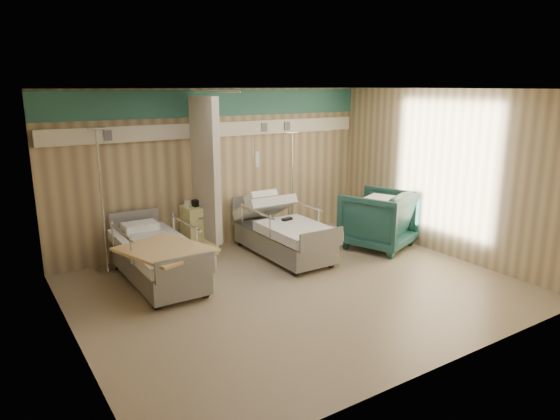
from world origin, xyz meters
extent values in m
cube|color=gray|center=(0.00, 0.00, 0.00)|extent=(6.00, 5.00, 0.00)
cube|color=tan|center=(0.00, 2.50, 1.40)|extent=(6.00, 0.04, 2.80)
cube|color=tan|center=(0.00, -2.50, 1.40)|extent=(6.00, 0.04, 2.80)
cube|color=tan|center=(-3.00, 0.00, 1.40)|extent=(0.04, 5.00, 2.80)
cube|color=tan|center=(3.00, 0.00, 1.40)|extent=(0.04, 5.00, 2.80)
cube|color=silver|center=(0.00, 0.00, 2.80)|extent=(6.00, 5.00, 0.04)
cube|color=#2D6960|center=(0.00, 2.48, 2.55)|extent=(6.00, 0.04, 0.45)
cube|color=silver|center=(0.00, 2.45, 2.10)|extent=(5.88, 0.08, 0.25)
cylinder|color=silver|center=(-0.50, 1.60, 2.76)|extent=(0.03, 1.80, 0.03)
cube|color=beige|center=(-0.50, 1.95, 1.51)|extent=(0.12, 0.90, 2.35)
cube|color=#EFEE95|center=(-0.55, 2.20, 0.42)|extent=(0.50, 0.48, 0.85)
imported|color=#1C4640|center=(2.29, 0.78, 0.52)|extent=(1.44, 1.46, 1.03)
cube|color=silver|center=(2.33, 0.78, 1.06)|extent=(0.71, 0.68, 0.06)
cylinder|color=silver|center=(1.30, 2.08, 0.02)|extent=(0.36, 0.36, 0.03)
cylinder|color=silver|center=(1.30, 2.08, 1.01)|extent=(0.03, 0.03, 2.01)
cylinder|color=silver|center=(1.30, 2.08, 2.01)|extent=(0.24, 0.03, 0.03)
cylinder|color=silver|center=(-2.11, 2.25, 0.02)|extent=(0.40, 0.40, 0.03)
cylinder|color=silver|center=(-2.11, 2.25, 1.11)|extent=(0.04, 0.04, 2.22)
cylinder|color=silver|center=(-2.11, 2.25, 2.22)|extent=(0.27, 0.03, 0.03)
cube|color=black|center=(0.66, 1.27, 0.65)|extent=(0.20, 0.11, 0.04)
cube|color=tan|center=(-1.65, 0.84, 0.65)|extent=(1.28, 1.44, 0.04)
cube|color=black|center=(-0.54, 2.20, 0.90)|extent=(0.21, 0.14, 0.11)
cylinder|color=white|center=(-0.74, 2.20, 0.91)|extent=(0.10, 0.10, 0.12)
camera|label=1|loc=(-3.85, -5.50, 2.84)|focal=32.00mm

